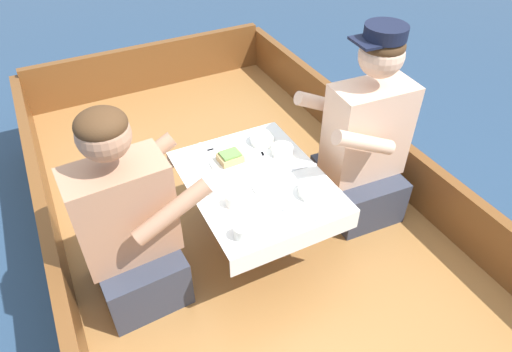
% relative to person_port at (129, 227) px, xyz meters
% --- Properties ---
extents(ground_plane, '(60.00, 60.00, 0.00)m').
position_rel_person_port_xyz_m(ground_plane, '(0.61, -0.00, -0.67)').
color(ground_plane, navy).
extents(boat_deck, '(1.95, 3.76, 0.28)m').
position_rel_person_port_xyz_m(boat_deck, '(0.61, -0.00, -0.53)').
color(boat_deck, '#9E6B38').
rests_on(boat_deck, ground_plane).
extents(gunwale_port, '(0.06, 3.76, 0.31)m').
position_rel_person_port_xyz_m(gunwale_port, '(-0.33, -0.00, -0.24)').
color(gunwale_port, brown).
rests_on(gunwale_port, boat_deck).
extents(gunwale_starboard, '(0.06, 3.76, 0.31)m').
position_rel_person_port_xyz_m(gunwale_starboard, '(1.55, -0.00, -0.24)').
color(gunwale_starboard, brown).
rests_on(gunwale_starboard, boat_deck).
extents(bow_coaming, '(1.83, 0.06, 0.35)m').
position_rel_person_port_xyz_m(bow_coaming, '(0.61, 1.85, -0.21)').
color(bow_coaming, brown).
rests_on(bow_coaming, boat_deck).
extents(cockpit_table, '(0.62, 0.78, 0.42)m').
position_rel_person_port_xyz_m(cockpit_table, '(0.61, 0.01, -0.02)').
color(cockpit_table, '#B2B2B7').
rests_on(cockpit_table, boat_deck).
extents(person_port, '(0.54, 0.46, 0.97)m').
position_rel_person_port_xyz_m(person_port, '(0.00, 0.00, 0.00)').
color(person_port, '#333847').
rests_on(person_port, boat_deck).
extents(person_starboard, '(0.54, 0.47, 1.05)m').
position_rel_person_port_xyz_m(person_starboard, '(1.22, -0.01, 0.04)').
color(person_starboard, '#333847').
rests_on(person_starboard, boat_deck).
extents(plate_sandwich, '(0.20, 0.20, 0.01)m').
position_rel_person_port_xyz_m(plate_sandwich, '(0.56, 0.18, 0.04)').
color(plate_sandwich, silver).
rests_on(plate_sandwich, cockpit_table).
extents(plate_bread, '(0.17, 0.17, 0.01)m').
position_rel_person_port_xyz_m(plate_bread, '(0.65, -0.07, 0.04)').
color(plate_bread, silver).
rests_on(plate_bread, cockpit_table).
extents(sandwich, '(0.12, 0.10, 0.05)m').
position_rel_person_port_xyz_m(sandwich, '(0.56, 0.18, 0.06)').
color(sandwich, tan).
rests_on(sandwich, plate_sandwich).
extents(bowl_port_near, '(0.14, 0.14, 0.04)m').
position_rel_person_port_xyz_m(bowl_port_near, '(0.43, 0.04, 0.05)').
color(bowl_port_near, silver).
rests_on(bowl_port_near, cockpit_table).
extents(bowl_starboard_near, '(0.12, 0.12, 0.04)m').
position_rel_person_port_xyz_m(bowl_starboard_near, '(0.77, 0.26, 0.05)').
color(bowl_starboard_near, silver).
rests_on(bowl_starboard_near, cockpit_table).
extents(bowl_center_far, '(0.13, 0.13, 0.04)m').
position_rel_person_port_xyz_m(bowl_center_far, '(0.79, -0.20, 0.05)').
color(bowl_center_far, silver).
rests_on(bowl_center_far, cockpit_table).
extents(bowl_port_far, '(0.11, 0.11, 0.04)m').
position_rel_person_port_xyz_m(bowl_port_far, '(0.82, 0.13, 0.05)').
color(bowl_port_far, silver).
rests_on(bowl_port_far, cockpit_table).
extents(coffee_cup_port, '(0.10, 0.07, 0.05)m').
position_rel_person_port_xyz_m(coffee_cup_port, '(0.45, -0.10, 0.06)').
color(coffee_cup_port, silver).
rests_on(coffee_cup_port, cockpit_table).
extents(coffee_cup_starboard, '(0.10, 0.07, 0.05)m').
position_rel_person_port_xyz_m(coffee_cup_starboard, '(0.40, -0.29, 0.06)').
color(coffee_cup_starboard, silver).
rests_on(coffee_cup_starboard, cockpit_table).
extents(utensil_fork_port, '(0.17, 0.03, 0.00)m').
position_rel_person_port_xyz_m(utensil_fork_port, '(0.56, 0.31, 0.03)').
color(utensil_fork_port, silver).
rests_on(utensil_fork_port, cockpit_table).
extents(utensil_spoon_port, '(0.11, 0.15, 0.01)m').
position_rel_person_port_xyz_m(utensil_spoon_port, '(0.66, -0.27, 0.03)').
color(utensil_spoon_port, silver).
rests_on(utensil_spoon_port, cockpit_table).
extents(utensil_fork_starboard, '(0.06, 0.17, 0.00)m').
position_rel_person_port_xyz_m(utensil_fork_starboard, '(0.71, 0.11, 0.03)').
color(utensil_fork_starboard, silver).
rests_on(utensil_fork_starboard, cockpit_table).
extents(utensil_spoon_center, '(0.17, 0.03, 0.01)m').
position_rel_person_port_xyz_m(utensil_spoon_center, '(0.81, -0.01, 0.03)').
color(utensil_spoon_center, silver).
rests_on(utensil_spoon_center, cockpit_table).
extents(utensil_knife_port, '(0.04, 0.17, 0.00)m').
position_rel_person_port_xyz_m(utensil_knife_port, '(0.47, 0.31, 0.03)').
color(utensil_knife_port, silver).
rests_on(utensil_knife_port, cockpit_table).
extents(utensil_spoon_starboard, '(0.14, 0.12, 0.01)m').
position_rel_person_port_xyz_m(utensil_spoon_starboard, '(0.85, -0.30, 0.03)').
color(utensil_spoon_starboard, silver).
rests_on(utensil_spoon_starboard, cockpit_table).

